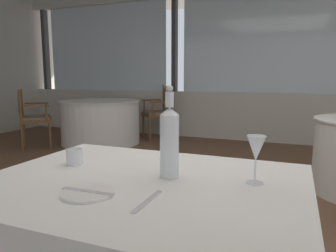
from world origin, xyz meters
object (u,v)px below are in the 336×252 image
object	(u,v)px
water_bottle	(169,140)
dining_chair_1_0	(30,114)
wine_glass	(256,150)
side_plate	(88,193)
water_tumbler	(74,157)
dining_chair_1_1	(162,107)

from	to	relation	value
water_bottle	dining_chair_1_0	distance (m)	4.35
water_bottle	wine_glass	bearing A→B (deg)	7.66
side_plate	water_tumbler	xyz separation A→B (m)	(-0.29, 0.30, 0.03)
water_tumbler	dining_chair_1_1	distance (m)	4.37
wine_glass	dining_chair_1_0	distance (m)	4.59
wine_glass	side_plate	bearing A→B (deg)	-147.77
side_plate	dining_chair_1_1	xyz separation A→B (m)	(-1.61, 4.45, -0.16)
water_bottle	dining_chair_1_0	world-z (taller)	water_bottle
wine_glass	dining_chair_1_0	xyz separation A→B (m)	(-3.75, 2.63, -0.31)
water_tumbler	dining_chair_1_0	distance (m)	3.97
water_tumbler	dining_chair_1_1	size ratio (longest dim) A/B	0.07
water_bottle	wine_glass	world-z (taller)	water_bottle
dining_chair_1_0	water_bottle	bearing A→B (deg)	-80.77
water_bottle	dining_chair_1_1	bearing A→B (deg)	113.32
side_plate	water_tumbler	world-z (taller)	water_tumbler
side_plate	dining_chair_1_0	bearing A→B (deg)	137.51
water_tumbler	dining_chair_1_0	size ratio (longest dim) A/B	0.08
side_plate	water_bottle	distance (m)	0.37
water_bottle	water_tumbler	xyz separation A→B (m)	(-0.48, 0.01, -0.12)
side_plate	dining_chair_1_1	bearing A→B (deg)	109.86
wine_glass	dining_chair_1_1	xyz separation A→B (m)	(-2.13, 4.13, -0.29)
water_tumbler	dining_chair_1_1	bearing A→B (deg)	107.64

